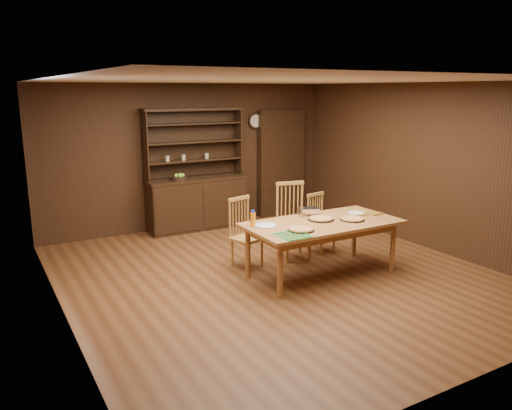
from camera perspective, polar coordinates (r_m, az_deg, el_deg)
floor at (r=6.92m, az=2.45°, el=-7.99°), size 6.00×6.00×0.00m
room_shell at (r=6.53m, az=2.58°, el=5.05°), size 6.00×6.00×6.00m
china_hutch at (r=9.11m, az=-6.82°, el=0.98°), size 1.84×0.52×2.17m
doorway at (r=10.03m, az=2.82°, el=4.81°), size 1.00×0.18×2.10m
wall_clock at (r=9.71m, az=-0.08°, el=9.59°), size 0.30×0.05×0.30m
dining_table at (r=6.78m, az=7.58°, el=-2.50°), size 2.11×1.05×0.75m
chair_left at (r=7.13m, az=-1.44°, el=-2.88°), size 0.50×0.48×1.00m
chair_center at (r=7.51m, az=4.15°, el=-1.45°), size 0.55×0.53×1.14m
chair_right at (r=7.86m, az=7.20°, el=-1.81°), size 0.44×0.42×0.92m
pizza_left at (r=6.32m, az=5.16°, el=-2.77°), size 0.34×0.34×0.04m
pizza_right at (r=6.92m, az=10.95°, el=-1.56°), size 0.34×0.34×0.04m
pizza_center at (r=6.86m, az=7.43°, el=-1.57°), size 0.36×0.36×0.04m
cooling_rack at (r=6.10m, az=4.21°, el=-3.44°), size 0.36×0.36×0.02m
plate_left at (r=6.50m, az=1.09°, el=-2.35°), size 0.29×0.29×0.02m
plate_right at (r=7.30m, az=11.38°, el=-0.89°), size 0.24×0.24×0.02m
foil_dish at (r=7.08m, az=5.99°, el=-0.75°), size 0.31×0.26×0.11m
juice_bottle at (r=6.47m, az=-0.35°, el=-1.59°), size 0.07×0.07×0.21m
pot_holder_a at (r=7.34m, az=13.27°, el=-0.91°), size 0.23×0.23×0.02m
pot_holder_b at (r=7.24m, az=11.72°, el=-1.02°), size 0.27×0.27×0.01m
fruit_bowl at (r=8.85m, az=-8.78°, el=3.11°), size 0.31×0.31×0.12m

